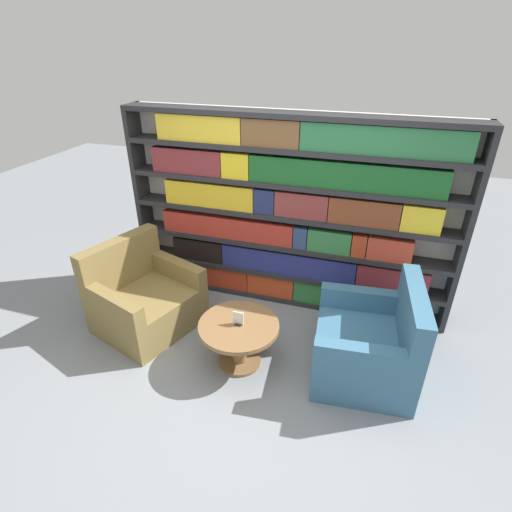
% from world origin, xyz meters
% --- Properties ---
extents(ground_plane, '(14.00, 14.00, 0.00)m').
position_xyz_m(ground_plane, '(0.00, 0.00, 0.00)').
color(ground_plane, gray).
extents(bookshelf, '(3.39, 0.30, 2.02)m').
position_xyz_m(bookshelf, '(0.01, 1.46, 1.00)').
color(bookshelf, silver).
rests_on(bookshelf, ground_plane).
extents(armchair_left, '(1.07, 1.12, 0.88)m').
position_xyz_m(armchair_left, '(-1.23, 0.55, 0.29)').
color(armchair_left, olive).
rests_on(armchair_left, ground_plane).
extents(armchair_right, '(0.90, 0.98, 0.88)m').
position_xyz_m(armchair_right, '(0.97, 0.54, 0.29)').
color(armchair_right, '#386684').
rests_on(armchair_right, ground_plane).
extents(coffee_table, '(0.71, 0.71, 0.44)m').
position_xyz_m(coffee_table, '(-0.13, 0.30, 0.31)').
color(coffee_table, brown).
rests_on(coffee_table, ground_plane).
extents(table_sign, '(0.09, 0.06, 0.13)m').
position_xyz_m(table_sign, '(-0.13, 0.30, 0.49)').
color(table_sign, black).
rests_on(table_sign, coffee_table).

